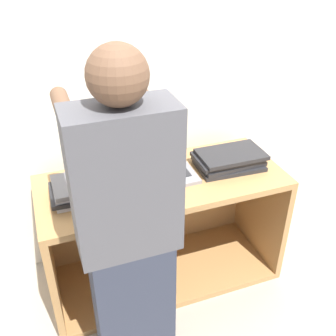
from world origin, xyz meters
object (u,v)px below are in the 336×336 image
laptop_stack_left (90,187)px  person (128,239)px  laptop_open (159,167)px  laptop_stack_right (229,159)px

laptop_stack_left → person: person is taller
laptop_open → laptop_stack_right: bearing=-8.0°
laptop_open → person: size_ratio=0.23×
laptop_stack_left → laptop_stack_right: same height
laptop_open → person: bearing=-120.6°
laptop_open → laptop_stack_right: laptop_open is taller
laptop_stack_left → person: 0.49m
laptop_stack_right → person: size_ratio=0.24×
laptop_open → laptop_stack_right: (0.40, -0.06, -0.00)m
laptop_open → laptop_stack_left: size_ratio=0.94×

